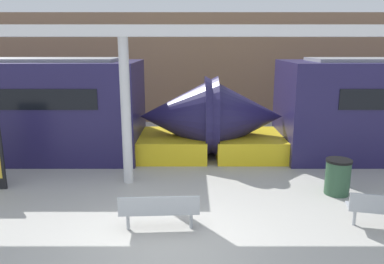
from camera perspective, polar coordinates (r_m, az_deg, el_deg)
name	(u,v)px	position (r m, az deg, el deg)	size (l,w,h in m)	color
ground_plane	(169,243)	(7.37, -3.56, -16.47)	(60.00, 60.00, 0.00)	#B2AFA8
station_wall	(183,69)	(17.58, -1.36, 9.62)	(56.00, 0.20, 5.00)	#937051
bench_near	(160,209)	(7.59, -4.89, -11.59)	(1.61, 0.52, 0.78)	#ADB2B7
trash_bin	(339,177)	(9.98, 21.44, -6.37)	(0.63, 0.63, 0.89)	#2D5138
support_column_near	(127,113)	(9.86, -9.91, 2.94)	(0.26, 0.26, 3.82)	silver
canopy_beam	(123,31)	(9.70, -10.41, 14.91)	(28.00, 0.60, 0.28)	silver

